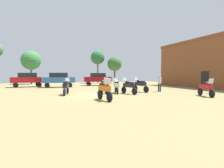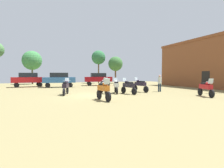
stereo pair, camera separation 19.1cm
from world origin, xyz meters
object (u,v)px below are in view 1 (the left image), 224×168
at_px(motorcycle_8, 66,86).
at_px(car_2, 98,78).
at_px(motorcycle_7, 140,85).
at_px(motorcycle_4, 129,86).
at_px(tree_4, 31,60).
at_px(motorcycle_1, 206,88).
at_px(person_1, 160,82).
at_px(car_1, 58,79).
at_px(car_4, 27,79).
at_px(tree_3, 115,64).
at_px(motorcycle_5, 105,90).
at_px(brick_building, 211,64).
at_px(motorcycle_6, 104,86).
at_px(tree_1, 98,58).
at_px(motorcycle_3, 116,86).

height_order(motorcycle_8, car_2, car_2).
bearing_deg(motorcycle_7, motorcycle_4, -159.50).
relative_size(motorcycle_4, tree_4, 0.35).
xyz_separation_m(motorcycle_1, motorcycle_7, (-3.07, 5.11, 0.01)).
height_order(motorcycle_4, person_1, person_1).
height_order(car_1, car_4, same).
relative_size(person_1, tree_3, 0.32).
bearing_deg(motorcycle_7, car_4, 120.15).
height_order(motorcycle_1, motorcycle_5, motorcycle_5).
bearing_deg(motorcycle_1, motorcycle_7, -41.37).
height_order(car_1, tree_3, tree_3).
bearing_deg(car_2, person_1, -157.71).
distance_m(tree_3, tree_4, 15.89).
bearing_deg(brick_building, car_4, 158.86).
xyz_separation_m(brick_building, motorcycle_8, (-19.85, -2.55, -2.54)).
height_order(motorcycle_7, tree_3, tree_3).
distance_m(brick_building, motorcycle_6, 16.77).
bearing_deg(brick_building, tree_4, 144.17).
bearing_deg(tree_1, motorcycle_3, -101.02).
bearing_deg(brick_building, motorcycle_1, -141.15).
relative_size(motorcycle_4, motorcycle_8, 1.00).
bearing_deg(motorcycle_5, brick_building, -165.78).
relative_size(motorcycle_7, tree_4, 0.36).
height_order(brick_building, motorcycle_4, brick_building).
xyz_separation_m(motorcycle_4, tree_1, (3.07, 20.99, 4.54)).
xyz_separation_m(motorcycle_4, motorcycle_7, (1.90, 1.29, 0.01)).
relative_size(motorcycle_4, motorcycle_7, 0.98).
xyz_separation_m(brick_building, motorcycle_6, (-16.39, -2.51, -2.53)).
bearing_deg(person_1, car_1, 2.02).
bearing_deg(motorcycle_6, car_2, -100.05).
distance_m(motorcycle_4, car_4, 16.17).
relative_size(brick_building, car_2, 3.30).
distance_m(motorcycle_5, person_1, 8.21).
bearing_deg(car_4, car_1, -126.17).
bearing_deg(tree_4, person_1, -56.66).
bearing_deg(motorcycle_6, brick_building, -168.38).
relative_size(motorcycle_1, car_4, 0.47).
distance_m(tree_1, tree_3, 3.73).
bearing_deg(tree_1, motorcycle_4, -98.31).
bearing_deg(motorcycle_3, tree_4, 128.07).
xyz_separation_m(motorcycle_3, motorcycle_5, (-2.45, -3.99, 0.02)).
relative_size(motorcycle_4, motorcycle_5, 1.01).
xyz_separation_m(motorcycle_7, tree_4, (-11.40, 19.88, 3.61)).
bearing_deg(brick_building, car_1, 160.04).
relative_size(brick_building, tree_3, 2.72).
bearing_deg(motorcycle_1, car_4, -31.96).
xyz_separation_m(motorcycle_6, car_1, (-3.50, 9.73, 0.45)).
distance_m(motorcycle_4, tree_3, 20.94).
relative_size(motorcycle_8, car_4, 0.47).
xyz_separation_m(motorcycle_8, tree_3, (11.68, 18.40, 3.24)).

